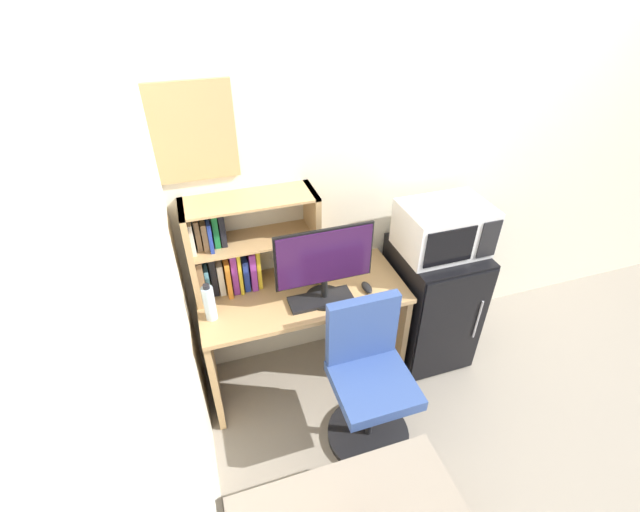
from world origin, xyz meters
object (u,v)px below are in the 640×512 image
object	(u,v)px
keyboard	(321,299)
mini_fridge	(430,302)
monitor	(324,262)
hutch_bookshelf	(236,249)
microwave	(444,228)
computer_mouse	(367,287)
water_bottle	(209,303)
wall_corkboard	(178,134)
desk_chair	(368,384)

from	to	relation	value
keyboard	mini_fridge	size ratio (longest dim) A/B	0.42
keyboard	mini_fridge	distance (m)	0.88
keyboard	monitor	bearing A→B (deg)	30.44
hutch_bookshelf	microwave	xyz separation A→B (m)	(1.22, -0.18, 0.01)
computer_mouse	keyboard	bearing A→B (deg)	-177.34
computer_mouse	mini_fridge	distance (m)	0.62
hutch_bookshelf	mini_fridge	bearing A→B (deg)	-8.34
keyboard	computer_mouse	bearing A→B (deg)	2.66
monitor	computer_mouse	world-z (taller)	monitor
hutch_bookshelf	monitor	xyz separation A→B (m)	(0.44, -0.26, -0.00)
hutch_bookshelf	water_bottle	size ratio (longest dim) A/B	3.16
hutch_bookshelf	microwave	world-z (taller)	hutch_bookshelf
water_bottle	mini_fridge	xyz separation A→B (m)	(1.42, 0.05, -0.42)
keyboard	wall_corkboard	bearing A→B (deg)	147.86
monitor	microwave	xyz separation A→B (m)	(0.79, 0.09, 0.01)
hutch_bookshelf	monitor	world-z (taller)	hutch_bookshelf
monitor	wall_corkboard	distance (m)	0.98
monitor	microwave	distance (m)	0.79
monitor	wall_corkboard	bearing A→B (deg)	149.91
water_bottle	microwave	size ratio (longest dim) A/B	0.44
keyboard	wall_corkboard	size ratio (longest dim) A/B	0.66
desk_chair	wall_corkboard	xyz separation A→B (m)	(-0.76, 0.76, 1.25)
keyboard	mini_fridge	xyz separation A→B (m)	(0.81, 0.10, -0.32)
hutch_bookshelf	wall_corkboard	bearing A→B (deg)	152.14
hutch_bookshelf	microwave	bearing A→B (deg)	-8.21
desk_chair	wall_corkboard	world-z (taller)	wall_corkboard
monitor	computer_mouse	bearing A→B (deg)	-0.32
hutch_bookshelf	mini_fridge	world-z (taller)	hutch_bookshelf
microwave	wall_corkboard	size ratio (longest dim) A/B	0.93
hutch_bookshelf	water_bottle	bearing A→B (deg)	-130.55
monitor	keyboard	size ratio (longest dim) A/B	1.51
hutch_bookshelf	desk_chair	world-z (taller)	hutch_bookshelf
mini_fridge	microwave	xyz separation A→B (m)	(0.00, 0.00, 0.59)
keyboard	wall_corkboard	world-z (taller)	wall_corkboard
hutch_bookshelf	wall_corkboard	size ratio (longest dim) A/B	1.30
monitor	water_bottle	xyz separation A→B (m)	(-0.63, 0.04, -0.15)
water_bottle	keyboard	bearing A→B (deg)	-4.70
monitor	keyboard	xyz separation A→B (m)	(-0.03, -0.01, -0.25)
water_bottle	microwave	xyz separation A→B (m)	(1.42, 0.05, 0.17)
mini_fridge	microwave	distance (m)	0.59
hutch_bookshelf	monitor	distance (m)	0.51
keyboard	computer_mouse	world-z (taller)	computer_mouse
microwave	monitor	bearing A→B (deg)	-173.67
hutch_bookshelf	wall_corkboard	distance (m)	0.68
keyboard	hutch_bookshelf	bearing A→B (deg)	145.97
desk_chair	wall_corkboard	distance (m)	1.65
water_bottle	microwave	distance (m)	1.43
monitor	desk_chair	xyz separation A→B (m)	(0.13, -0.40, -0.60)
keyboard	mini_fridge	world-z (taller)	mini_fridge
hutch_bookshelf	desk_chair	bearing A→B (deg)	-49.36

